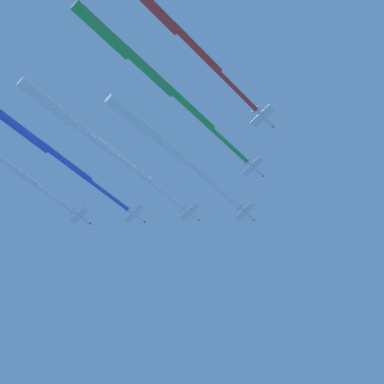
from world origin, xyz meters
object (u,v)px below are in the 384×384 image
Objects in this scene: jet_port_inner at (87,133)px; jet_starboard_mid at (149,4)px; jet_port_mid at (20,129)px; jet_lead at (162,142)px; jet_starboard_inner at (146,69)px.

jet_port_inner is 49.18m from jet_starboard_mid.
jet_starboard_mid is (-53.73, 30.53, -1.78)m from jet_port_mid.
jet_starboard_mid is at bearing 100.81° from jet_lead.
jet_port_mid is at bearing 18.78° from jet_lead.
jet_starboard_inner is 20.32m from jet_starboard_mid.
jet_starboard_mid is (-32.37, 36.98, -1.84)m from jet_port_inner.
jet_starboard_inner is (-2.25, 26.60, -0.08)m from jet_lead.
jet_port_inner reaches higher than jet_starboard_inner.
jet_port_inner is 31.38m from jet_starboard_inner.
jet_port_mid reaches higher than jet_starboard_inner.
jet_lead is at bearing -79.19° from jet_starboard_mid.
jet_port_inner is at bearing -48.80° from jet_starboard_mid.
jet_starboard_inner is at bearing 166.54° from jet_port_mid.
jet_port_mid is (21.36, 6.44, -0.05)m from jet_port_inner.
jet_lead is 0.85× the size of jet_port_mid.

